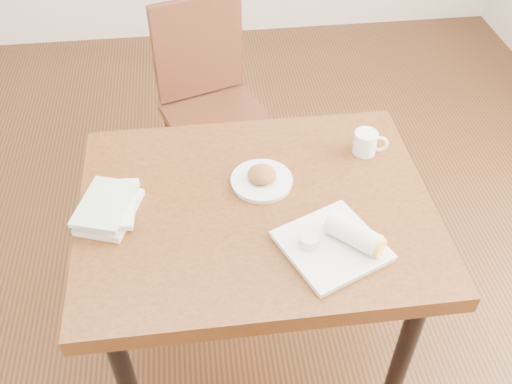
{
  "coord_description": "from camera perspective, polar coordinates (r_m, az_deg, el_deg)",
  "views": [
    {
      "loc": [
        -0.15,
        -1.22,
        1.98
      ],
      "look_at": [
        0.0,
        0.0,
        0.8
      ],
      "focal_mm": 40.0,
      "sensor_mm": 36.0,
      "label": 1
    }
  ],
  "objects": [
    {
      "name": "book_stack",
      "position": [
        1.75,
        -14.46,
        -1.48
      ],
      "size": [
        0.21,
        0.25,
        0.06
      ],
      "color": "white",
      "rests_on": "table"
    },
    {
      "name": "ground",
      "position": [
        2.34,
        0.0,
        -14.39
      ],
      "size": [
        4.0,
        5.0,
        0.01
      ],
      "primitive_type": "cube",
      "color": "#472814",
      "rests_on": "ground"
    },
    {
      "name": "chair_far",
      "position": [
        2.56,
        -4.63,
        9.61
      ],
      "size": [
        0.53,
        0.53,
        0.95
      ],
      "color": "#4C2215",
      "rests_on": "ground"
    },
    {
      "name": "table",
      "position": [
        1.81,
        0.0,
        -3.15
      ],
      "size": [
        1.08,
        0.84,
        0.75
      ],
      "color": "brown",
      "rests_on": "ground"
    },
    {
      "name": "plate_scone",
      "position": [
        1.8,
        0.58,
        1.36
      ],
      "size": [
        0.2,
        0.2,
        0.06
      ],
      "color": "white",
      "rests_on": "table"
    },
    {
      "name": "plate_burrito",
      "position": [
        1.62,
        8.26,
        -4.98
      ],
      "size": [
        0.34,
        0.34,
        0.09
      ],
      "color": "white",
      "rests_on": "table"
    },
    {
      "name": "coffee_mug",
      "position": [
        1.94,
        10.98,
        4.92
      ],
      "size": [
        0.11,
        0.08,
        0.08
      ],
      "color": "white",
      "rests_on": "table"
    }
  ]
}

